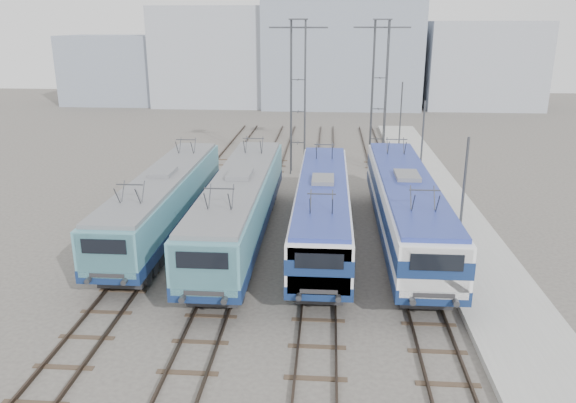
# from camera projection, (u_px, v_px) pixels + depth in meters

# --- Properties ---
(ground) EXTENTS (160.00, 160.00, 0.00)m
(ground) POSITION_uv_depth(u_px,v_px,m) (269.00, 296.00, 25.22)
(ground) COLOR #514C47
(platform) EXTENTS (4.00, 70.00, 0.30)m
(platform) POSITION_uv_depth(u_px,v_px,m) (461.00, 235.00, 32.06)
(platform) COLOR #9E9E99
(platform) RESTS_ON ground
(locomotive_far_left) EXTENTS (2.81, 17.72, 3.33)m
(locomotive_far_left) POSITION_uv_depth(u_px,v_px,m) (164.00, 199.00, 31.78)
(locomotive_far_left) COLOR navy
(locomotive_far_left) RESTS_ON ground
(locomotive_center_left) EXTENTS (2.98, 18.81, 3.54)m
(locomotive_center_left) POSITION_uv_depth(u_px,v_px,m) (240.00, 204.00, 30.54)
(locomotive_center_left) COLOR navy
(locomotive_center_left) RESTS_ON ground
(locomotive_center_right) EXTENTS (2.80, 17.71, 3.33)m
(locomotive_center_right) POSITION_uv_depth(u_px,v_px,m) (322.00, 206.00, 30.38)
(locomotive_center_right) COLOR navy
(locomotive_center_right) RESTS_ON ground
(locomotive_far_right) EXTENTS (2.97, 18.76, 3.53)m
(locomotive_far_right) POSITION_uv_depth(u_px,v_px,m) (406.00, 204.00, 30.36)
(locomotive_far_right) COLOR navy
(locomotive_far_right) RESTS_ON ground
(catenary_tower_west) EXTENTS (4.50, 1.20, 12.00)m
(catenary_tower_west) POSITION_uv_depth(u_px,v_px,m) (298.00, 91.00, 44.11)
(catenary_tower_west) COLOR #3F4247
(catenary_tower_west) RESTS_ON ground
(catenary_tower_east) EXTENTS (4.50, 1.20, 12.00)m
(catenary_tower_east) POSITION_uv_depth(u_px,v_px,m) (379.00, 89.00, 45.55)
(catenary_tower_east) COLOR #3F4247
(catenary_tower_east) RESTS_ON ground
(mast_front) EXTENTS (0.12, 0.12, 7.00)m
(mast_front) POSITION_uv_depth(u_px,v_px,m) (461.00, 213.00, 25.45)
(mast_front) COLOR #3F4247
(mast_front) RESTS_ON ground
(mast_mid) EXTENTS (0.12, 0.12, 7.00)m
(mast_mid) POSITION_uv_depth(u_px,v_px,m) (421.00, 154.00, 36.85)
(mast_mid) COLOR #3F4247
(mast_mid) RESTS_ON ground
(mast_rear) EXTENTS (0.12, 0.12, 7.00)m
(mast_rear) POSITION_uv_depth(u_px,v_px,m) (400.00, 123.00, 48.26)
(mast_rear) COLOR #3F4247
(mast_rear) RESTS_ON ground
(safety_cone) EXTENTS (0.35, 0.35, 0.56)m
(safety_cone) POSITION_uv_depth(u_px,v_px,m) (456.00, 277.00, 25.81)
(safety_cone) COLOR orange
(safety_cone) RESTS_ON platform
(building_west) EXTENTS (18.00, 12.00, 14.00)m
(building_west) POSITION_uv_depth(u_px,v_px,m) (219.00, 56.00, 83.00)
(building_west) COLOR #9BA1AD
(building_west) RESTS_ON ground
(building_center) EXTENTS (22.00, 14.00, 18.00)m
(building_center) POSITION_uv_depth(u_px,v_px,m) (342.00, 43.00, 81.12)
(building_center) COLOR gray
(building_center) RESTS_ON ground
(building_east) EXTENTS (16.00, 12.00, 12.00)m
(building_east) POSITION_uv_depth(u_px,v_px,m) (480.00, 65.00, 80.61)
(building_east) COLOR #9BA1AD
(building_east) RESTS_ON ground
(building_far_west) EXTENTS (14.00, 10.00, 10.00)m
(building_far_west) POSITION_uv_depth(u_px,v_px,m) (115.00, 70.00, 84.74)
(building_far_west) COLOR gray
(building_far_west) RESTS_ON ground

